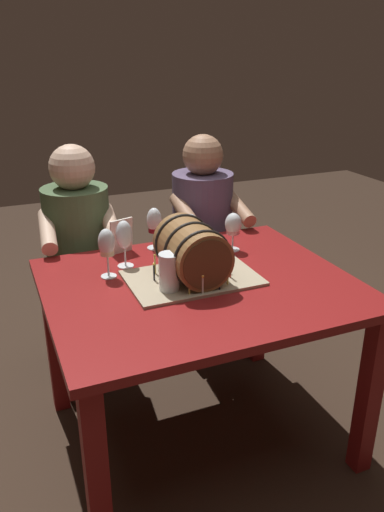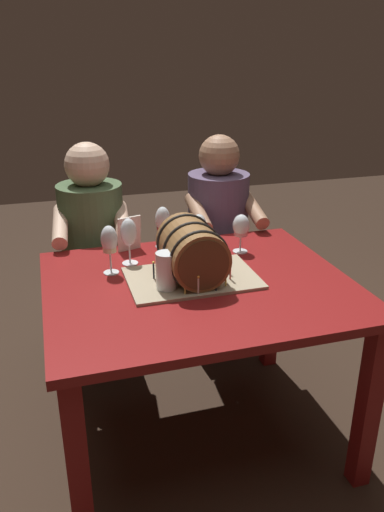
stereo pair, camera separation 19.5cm
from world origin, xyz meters
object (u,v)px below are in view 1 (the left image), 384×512
at_px(menu_card, 121,236).
at_px(wine_glass_red, 154,223).
at_px(wine_glass_white, 107,245).
at_px(dining_table, 199,308).
at_px(wine_glass_rose, 233,226).
at_px(wine_glass_amber, 191,226).
at_px(beer_pint, 169,275).
at_px(person_seated_right, 202,253).
at_px(wine_glass_empty, 124,236).
at_px(barrel_cake, 192,254).
at_px(person_seated_left, 82,273).

bearing_deg(menu_card, wine_glass_red, -16.11).
bearing_deg(wine_glass_white, dining_table, -30.42).
height_order(dining_table, wine_glass_rose, wine_glass_rose).
xyz_separation_m(wine_glass_amber, beer_pint, (-0.24, -0.38, -0.04)).
bearing_deg(wine_glass_amber, dining_table, -107.14).
xyz_separation_m(dining_table, menu_card, (-0.20, 0.41, 0.19)).
bearing_deg(beer_pint, person_seated_right, 58.27).
height_order(wine_glass_empty, person_seated_right, person_seated_right).
xyz_separation_m(barrel_cake, beer_pint, (-0.12, -0.07, -0.04)).
height_order(wine_glass_rose, wine_glass_empty, wine_glass_empty).
xyz_separation_m(wine_glass_amber, person_seated_left, (-0.44, 0.39, -0.31)).
relative_size(barrel_cake, wine_glass_amber, 3.09).
relative_size(wine_glass_amber, person_seated_right, 0.14).
height_order(wine_glass_amber, wine_glass_white, wine_glass_white).
bearing_deg(wine_glass_red, barrel_cake, -86.03).
bearing_deg(wine_glass_red, wine_glass_empty, -140.32).
bearing_deg(person_seated_left, person_seated_right, 0.00).
bearing_deg(menu_card, barrel_cake, -80.54).
relative_size(beer_pint, person_seated_left, 0.13).
bearing_deg(wine_glass_white, wine_glass_rose, 6.52).
bearing_deg(person_seated_right, wine_glass_amber, -120.62).
height_order(dining_table, beer_pint, beer_pint).
relative_size(wine_glass_white, wine_glass_empty, 1.01).
xyz_separation_m(wine_glass_rose, person_seated_left, (-0.61, 0.47, -0.32)).
bearing_deg(barrel_cake, wine_glass_empty, 132.41).
height_order(person_seated_left, person_seated_right, person_seated_right).
bearing_deg(wine_glass_red, menu_card, -179.85).
relative_size(wine_glass_white, person_seated_right, 0.17).
distance_m(beer_pint, person_seated_left, 0.83).
xyz_separation_m(person_seated_left, person_seated_right, (0.67, 0.00, 0.00)).
distance_m(wine_glass_red, person_seated_right, 0.59).
height_order(beer_pint, person_seated_left, person_seated_left).
bearing_deg(wine_glass_empty, barrel_cake, -47.59).
bearing_deg(beer_pint, wine_glass_red, 78.05).
bearing_deg(person_seated_left, wine_glass_amber, -41.48).
distance_m(menu_card, person_seated_left, 0.45).
height_order(wine_glass_amber, beer_pint, wine_glass_amber).
distance_m(barrel_cake, person_seated_right, 0.84).
bearing_deg(beer_pint, wine_glass_empty, 106.13).
height_order(dining_table, wine_glass_white, wine_glass_white).
relative_size(barrel_cake, wine_glass_rose, 2.92).
bearing_deg(barrel_cake, person_seated_right, 63.10).
height_order(dining_table, barrel_cake, barrel_cake).
distance_m(barrel_cake, wine_glass_red, 0.38).
xyz_separation_m(dining_table, person_seated_right, (0.33, 0.72, -0.09)).
height_order(dining_table, person_seated_left, person_seated_left).
xyz_separation_m(wine_glass_empty, person_seated_right, (0.56, 0.47, -0.34)).
height_order(wine_glass_red, menu_card, wine_glass_red).
distance_m(dining_table, beer_pint, 0.23).
distance_m(wine_glass_rose, wine_glass_red, 0.35).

